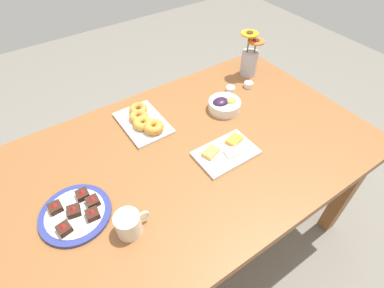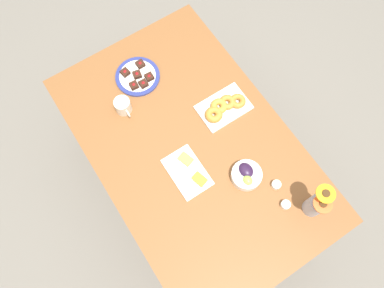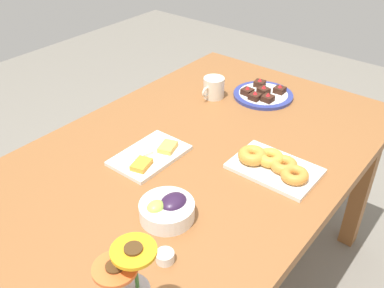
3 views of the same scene
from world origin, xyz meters
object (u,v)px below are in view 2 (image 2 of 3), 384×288
Objects in this scene: dining_table at (192,152)px; croissant_platter at (223,107)px; jam_cup_honey at (276,185)px; jam_cup_berry at (286,205)px; dessert_plate at (138,76)px; grape_bowl at (246,175)px; flower_vase at (316,205)px; coffee_mug at (123,106)px; cheese_platter at (188,172)px.

dining_table is 5.61× the size of croissant_platter.
jam_cup_berry is at bearing -12.28° from jam_cup_honey.
jam_cup_berry is 1.07m from dessert_plate.
grape_bowl is 0.16m from jam_cup_honey.
dining_table is 6.36× the size of flower_vase.
jam_cup_honey is 0.11m from jam_cup_berry.
jam_cup_honey is at bearing -2.62° from croissant_platter.
dessert_plate is at bearing -166.58° from jam_cup_berry.
coffee_mug reaches higher than cheese_platter.
jam_cup_honey is (0.51, -0.02, -0.01)m from croissant_platter.
dining_table is at bearing -70.92° from croissant_platter.
dining_table is at bearing -153.69° from grape_bowl.
jam_cup_berry is at bearing 37.54° from cheese_platter.
dining_table is 0.45m from coffee_mug.
cheese_platter is at bearing -139.90° from flower_vase.
dessert_plate reaches higher than jam_cup_honey.
flower_vase is (0.60, 0.32, 0.17)m from dining_table.
flower_vase is (0.70, 0.05, 0.07)m from croissant_platter.
coffee_mug reaches higher than jam_cup_berry.
jam_cup_honey is at bearing 30.52° from dining_table.
grape_bowl is at bearing -140.94° from jam_cup_honey.
croissant_platter is 5.94× the size of jam_cup_honey.
grape_bowl is 0.83m from dessert_plate.
croissant_platter is at bearing 119.04° from cheese_platter.
jam_cup_honey is 1.00× the size of jam_cup_berry.
coffee_mug is 0.78× the size of grape_bowl.
grape_bowl reaches higher than jam_cup_berry.
coffee_mug is at bearing -51.06° from dessert_plate.
cheese_platter is at bearing -142.46° from jam_cup_berry.
jam_cup_honey is at bearing 39.06° from grape_bowl.
cheese_platter is 5.42× the size of jam_cup_berry.
croissant_platter is at bearing 162.04° from grape_bowl.
dining_table is 6.15× the size of cheese_platter.
dining_table is 0.17m from cheese_platter.
flower_vase reaches higher than jam_cup_honey.
jam_cup_berry reaches higher than dining_table.
coffee_mug reaches higher than dessert_plate.
dessert_plate is at bearing -163.78° from jam_cup_honey.
jam_cup_honey reaches higher than dining_table.
cheese_platter is 0.46m from jam_cup_honey.
croissant_platter is at bearing 175.66° from jam_cup_berry.
jam_cup_honey is (0.12, 0.10, -0.01)m from grape_bowl.
cheese_platter reaches higher than dining_table.
cheese_platter is 0.64m from dessert_plate.
dessert_plate is 1.18m from flower_vase.
flower_vase is (1.13, 0.35, 0.08)m from dessert_plate.
grape_bowl is (0.68, 0.34, -0.02)m from coffee_mug.
coffee_mug is at bearing -155.50° from jam_cup_berry.
flower_vase is at bearing 40.10° from cheese_platter.
coffee_mug is at bearing -152.60° from flower_vase.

